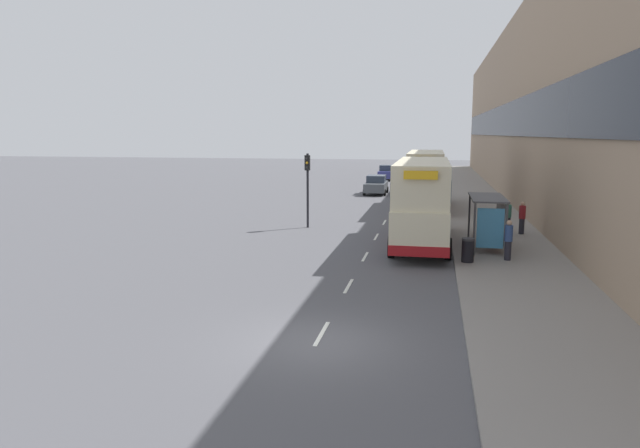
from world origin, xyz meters
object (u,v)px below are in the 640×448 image
pedestrian_2 (508,216)px  double_decker_bus_ahead (426,179)px  pedestrian_1 (500,218)px  traffic_light_far_kerb (308,178)px  car_1 (376,185)px  bus_shelter (491,213)px  car_0 (426,173)px  litter_bin (468,250)px  pedestrian_3 (522,217)px  pedestrian_at_shelter (508,240)px  double_decker_bus_near (422,201)px  car_2 (386,173)px

pedestrian_2 → double_decker_bus_ahead: bearing=114.1°
pedestrian_1 → traffic_light_far_kerb: (-11.08, 0.93, 1.97)m
pedestrian_2 → car_1: bearing=114.7°
bus_shelter → car_1: bearing=107.6°
bus_shelter → traffic_light_far_kerb: size_ratio=0.94×
car_0 → litter_bin: 45.50m
pedestrian_3 → litter_bin: bearing=-113.1°
pedestrian_2 → litter_bin: size_ratio=1.73×
car_0 → pedestrian_at_shelter: (4.22, -44.69, 0.20)m
bus_shelter → car_0: bus_shelter is taller
double_decker_bus_near → pedestrian_1: double_decker_bus_near is taller
bus_shelter → pedestrian_1: bus_shelter is taller
double_decker_bus_ahead → car_1: 11.02m
car_0 → pedestrian_3: (5.80, -37.62, 0.21)m
litter_bin → pedestrian_1: bearing=74.1°
pedestrian_3 → car_0: bearing=98.8°
pedestrian_at_shelter → car_2: bearing=101.5°
car_0 → car_1: bearing=-104.3°
double_decker_bus_ahead → car_2: double_decker_bus_ahead is taller
double_decker_bus_ahead → car_0: bearing=90.7°
double_decker_bus_near → pedestrian_at_shelter: size_ratio=5.80×
pedestrian_2 → pedestrian_3: (0.73, -0.21, -0.01)m
double_decker_bus_ahead → pedestrian_2: double_decker_bus_ahead is taller
pedestrian_3 → traffic_light_far_kerb: 12.45m
pedestrian_2 → pedestrian_3: bearing=-15.8°
double_decker_bus_ahead → car_0: size_ratio=2.46×
pedestrian_3 → car_1: bearing=116.1°
car_0 → pedestrian_2: 37.76m
pedestrian_1 → pedestrian_3: 1.25m
car_0 → pedestrian_3: bearing=-81.2°
car_1 → pedestrian_3: (10.13, -20.65, 0.19)m
traffic_light_far_kerb → double_decker_bus_ahead: bearing=56.2°
pedestrian_at_shelter → pedestrian_1: 6.73m
litter_bin → traffic_light_far_kerb: (-8.95, 8.39, 2.35)m
car_2 → car_0: bearing=-171.6°
car_1 → pedestrian_2: bearing=114.7°
pedestrian_at_shelter → pedestrian_3: size_ratio=0.99×
pedestrian_1 → litter_bin: (-2.13, -7.46, -0.39)m
double_decker_bus_near → litter_bin: bearing=-63.1°
pedestrian_2 → traffic_light_far_kerb: (-11.55, 0.37, 1.95)m
double_decker_bus_near → car_2: size_ratio=2.66×
double_decker_bus_ahead → car_1: (-4.68, 9.88, -1.42)m
car_1 → traffic_light_far_kerb: bearing=83.9°
pedestrian_1 → pedestrian_2: bearing=49.5°
traffic_light_far_kerb → pedestrian_2: bearing=-1.8°
car_1 → pedestrian_3: bearing=116.1°
car_0 → pedestrian_2: size_ratio=2.41×
litter_bin → traffic_light_far_kerb: traffic_light_far_kerb is taller
pedestrian_3 → traffic_light_far_kerb: bearing=177.3°
car_1 → pedestrian_at_shelter: size_ratio=2.57×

